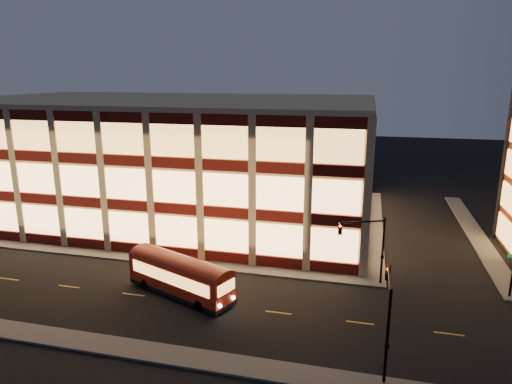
# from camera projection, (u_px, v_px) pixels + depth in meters

# --- Properties ---
(ground) EXTENTS (200.00, 200.00, 0.00)m
(ground) POSITION_uv_depth(u_px,v_px,m) (127.00, 261.00, 43.60)
(ground) COLOR black
(ground) RESTS_ON ground
(sidewalk_office_south) EXTENTS (54.00, 2.00, 0.15)m
(sidewalk_office_south) POSITION_uv_depth(u_px,v_px,m) (104.00, 254.00, 45.22)
(sidewalk_office_south) COLOR #514F4C
(sidewalk_office_south) RESTS_ON ground
(sidewalk_office_east) EXTENTS (2.00, 30.00, 0.15)m
(sidewalk_office_east) POSITION_uv_depth(u_px,v_px,m) (374.00, 224.00, 54.17)
(sidewalk_office_east) COLOR #514F4C
(sidewalk_office_east) RESTS_ON ground
(sidewalk_tower_west) EXTENTS (2.00, 30.00, 0.15)m
(sidewalk_tower_west) POSITION_uv_depth(u_px,v_px,m) (474.00, 232.00, 51.60)
(sidewalk_tower_west) COLOR #514F4C
(sidewalk_tower_west) RESTS_ON ground
(sidewalk_near) EXTENTS (100.00, 2.00, 0.15)m
(sidewalk_near) POSITION_uv_depth(u_px,v_px,m) (30.00, 333.00, 31.36)
(sidewalk_near) COLOR #514F4C
(sidewalk_near) RESTS_ON ground
(office_building) EXTENTS (50.45, 30.45, 14.50)m
(office_building) POSITION_uv_depth(u_px,v_px,m) (169.00, 156.00, 58.35)
(office_building) COLOR tan
(office_building) RESTS_ON ground
(traffic_signal_far) EXTENTS (3.79, 1.87, 6.00)m
(traffic_signal_far) POSITION_uv_depth(u_px,v_px,m) (367.00, 240.00, 37.60)
(traffic_signal_far) COLOR black
(traffic_signal_far) RESTS_ON ground
(traffic_signal_near) EXTENTS (0.32, 4.45, 6.00)m
(traffic_signal_near) POSITION_uv_depth(u_px,v_px,m) (388.00, 307.00, 26.71)
(traffic_signal_near) COLOR black
(traffic_signal_near) RESTS_ON ground
(trolley_bus) EXTENTS (9.84, 5.91, 3.27)m
(trolley_bus) POSITION_uv_depth(u_px,v_px,m) (180.00, 274.00, 36.62)
(trolley_bus) COLOR #9C1708
(trolley_bus) RESTS_ON ground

